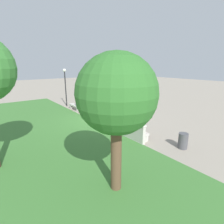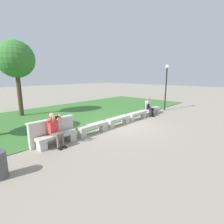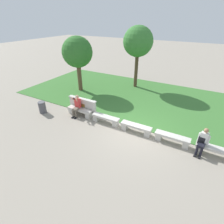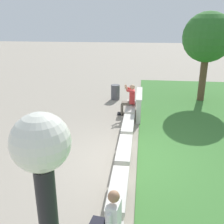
# 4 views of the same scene
# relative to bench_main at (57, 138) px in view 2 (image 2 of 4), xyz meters

# --- Properties ---
(ground_plane) EXTENTS (80.00, 80.00, 0.00)m
(ground_plane) POSITION_rel_bench_main_xyz_m (3.76, 0.00, -0.29)
(ground_plane) COLOR gray
(grass_strip) EXTENTS (21.19, 8.00, 0.03)m
(grass_strip) POSITION_rel_bench_main_xyz_m (3.76, 4.38, -0.28)
(grass_strip) COLOR #3D7533
(grass_strip) RESTS_ON ground
(bench_main) EXTENTS (1.66, 0.40, 0.45)m
(bench_main) POSITION_rel_bench_main_xyz_m (0.00, 0.00, 0.00)
(bench_main) COLOR beige
(bench_main) RESTS_ON ground
(bench_near) EXTENTS (1.66, 0.40, 0.45)m
(bench_near) POSITION_rel_bench_main_xyz_m (1.88, 0.00, 0.00)
(bench_near) COLOR beige
(bench_near) RESTS_ON ground
(bench_mid) EXTENTS (1.66, 0.40, 0.45)m
(bench_mid) POSITION_rel_bench_main_xyz_m (3.76, 0.00, 0.00)
(bench_mid) COLOR beige
(bench_mid) RESTS_ON ground
(bench_far) EXTENTS (1.66, 0.40, 0.45)m
(bench_far) POSITION_rel_bench_main_xyz_m (5.64, 0.00, 0.00)
(bench_far) COLOR beige
(bench_far) RESTS_ON ground
(bench_end) EXTENTS (1.66, 0.40, 0.45)m
(bench_end) POSITION_rel_bench_main_xyz_m (7.53, 0.00, 0.00)
(bench_end) COLOR beige
(bench_end) RESTS_ON ground
(backrest_wall_with_plaque) EXTENTS (1.98, 0.24, 1.01)m
(backrest_wall_with_plaque) POSITION_rel_bench_main_xyz_m (0.00, 0.34, 0.22)
(backrest_wall_with_plaque) COLOR beige
(backrest_wall_with_plaque) RESTS_ON ground
(person_photographer) EXTENTS (0.49, 0.74, 1.32)m
(person_photographer) POSITION_rel_bench_main_xyz_m (-0.12, -0.08, 0.44)
(person_photographer) COLOR black
(person_photographer) RESTS_ON ground
(person_distant) EXTENTS (0.47, 0.71, 1.26)m
(person_distant) POSITION_rel_bench_main_xyz_m (6.92, -0.07, 0.38)
(person_distant) COLOR black
(person_distant) RESTS_ON ground
(backpack) EXTENTS (0.28, 0.24, 0.43)m
(backpack) POSITION_rel_bench_main_xyz_m (6.86, 0.02, 0.33)
(backpack) COLOR black
(backpack) RESTS_ON bench_end
(tree_behind_wall) EXTENTS (2.35, 2.35, 4.91)m
(tree_behind_wall) POSITION_rel_bench_main_xyz_m (1.09, 6.35, 3.40)
(tree_behind_wall) COLOR #4C3826
(tree_behind_wall) RESTS_ON ground
(lamp_post) EXTENTS (0.28, 0.28, 3.50)m
(lamp_post) POSITION_rel_bench_main_xyz_m (9.44, -0.02, 2.03)
(lamp_post) COLOR black
(lamp_post) RESTS_ON ground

